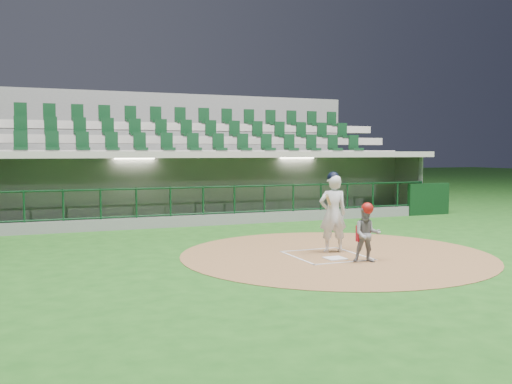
% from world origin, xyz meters
% --- Properties ---
extents(ground, '(120.00, 120.00, 0.00)m').
position_xyz_m(ground, '(0.00, 0.00, 0.00)').
color(ground, '#1A4D16').
rests_on(ground, ground).
extents(dirt_circle, '(7.20, 7.20, 0.01)m').
position_xyz_m(dirt_circle, '(0.30, -0.20, 0.01)').
color(dirt_circle, brown).
rests_on(dirt_circle, ground).
extents(home_plate, '(0.43, 0.43, 0.02)m').
position_xyz_m(home_plate, '(0.00, -0.70, 0.02)').
color(home_plate, white).
rests_on(home_plate, dirt_circle).
extents(batter_box_chalk, '(1.55, 1.80, 0.01)m').
position_xyz_m(batter_box_chalk, '(0.00, -0.30, 0.02)').
color(batter_box_chalk, white).
rests_on(batter_box_chalk, ground).
extents(dugout_structure, '(16.40, 3.70, 3.00)m').
position_xyz_m(dugout_structure, '(0.11, 7.81, 0.96)').
color(dugout_structure, slate).
rests_on(dugout_structure, ground).
extents(seating_deck, '(17.00, 6.72, 5.15)m').
position_xyz_m(seating_deck, '(0.00, 10.91, 1.42)').
color(seating_deck, gray).
rests_on(seating_deck, ground).
extents(batter, '(0.91, 0.92, 1.91)m').
position_xyz_m(batter, '(0.37, 0.07, 0.96)').
color(batter, silver).
rests_on(batter, dirt_circle).
extents(catcher, '(0.72, 0.66, 1.29)m').
position_xyz_m(catcher, '(0.43, -1.29, 0.64)').
color(catcher, gray).
rests_on(catcher, dirt_circle).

